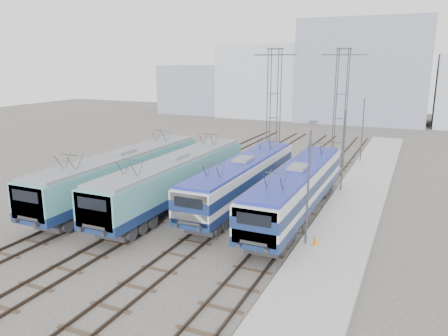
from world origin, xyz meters
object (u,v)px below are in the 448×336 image
locomotive_far_right (297,188)px  catenary_tower_west (274,102)px  locomotive_center_right (242,178)px  mast_rear (362,132)px  mast_front (308,191)px  safety_cone (316,240)px  locomotive_center_left (175,177)px  catenary_tower_east (341,103)px  mast_mid (343,153)px  locomotive_far_left (122,172)px

locomotive_far_right → catenary_tower_west: (-6.75, 15.30, 4.41)m
locomotive_center_right → mast_rear: 19.39m
locomotive_center_right → mast_front: bearing=-42.0°
catenary_tower_west → safety_cone: catenary_tower_west is taller
locomotive_center_left → catenary_tower_west: 17.31m
locomotive_center_right → catenary_tower_west: (-2.25, 14.28, 4.45)m
locomotive_center_left → mast_front: bearing=-17.4°
catenary_tower_east → mast_mid: catenary_tower_east is taller
catenary_tower_west → mast_mid: bearing=-42.9°
mast_mid → safety_cone: (0.60, -12.02, -2.92)m
mast_front → mast_rear: 24.00m
locomotive_center_left → safety_cone: (11.45, -3.42, -1.73)m
locomotive_center_left → catenary_tower_west: (2.25, 16.60, 4.34)m
locomotive_center_left → mast_rear: mast_rear is taller
locomotive_far_left → catenary_tower_east: (13.25, 19.05, 4.31)m
mast_mid → mast_front: bearing=-90.0°
mast_mid → safety_cone: mast_mid is taller
locomotive_center_right → safety_cone: bearing=-39.6°
safety_cone → mast_front: bearing=177.9°
locomotive_far_right → mast_mid: size_ratio=2.50×
locomotive_center_right → mast_mid: mast_mid is taller
locomotive_center_right → locomotive_far_right: bearing=-12.8°
catenary_tower_east → safety_cone: (2.70, -22.02, -6.06)m
locomotive_center_left → catenary_tower_east: catenary_tower_east is taller
locomotive_center_left → catenary_tower_east: size_ratio=1.55×
locomotive_far_left → catenary_tower_east: size_ratio=1.57×
locomotive_far_left → mast_front: size_ratio=2.68×
catenary_tower_east → mast_mid: (2.10, -10.00, -3.14)m
locomotive_far_right → mast_rear: size_ratio=2.50×
locomotive_far_left → locomotive_center_left: (4.50, 0.45, -0.03)m
mast_mid → locomotive_far_left: bearing=-149.5°
mast_rear → safety_cone: bearing=-88.6°
locomotive_center_right → mast_rear: mast_rear is taller
mast_front → safety_cone: bearing=-2.1°
catenary_tower_west → mast_mid: catenary_tower_west is taller
mast_front → catenary_tower_east: bearing=95.5°
mast_rear → safety_cone: 24.21m
safety_cone → catenary_tower_west: bearing=114.7°
locomotive_center_right → mast_rear: size_ratio=2.45×
catenary_tower_west → locomotive_far_left: bearing=-111.6°
locomotive_far_left → mast_front: 15.67m
catenary_tower_east → mast_front: size_ratio=1.71×
locomotive_far_right → safety_cone: bearing=-62.5°
locomotive_far_left → mast_mid: mast_mid is taller
locomotive_center_left → safety_cone: size_ratio=33.35×
catenary_tower_west → catenary_tower_east: size_ratio=1.00×
mast_rear → catenary_tower_east: bearing=-136.4°
locomotive_far_left → locomotive_center_left: size_ratio=1.01×
mast_front → mast_rear: same height
mast_front → catenary_tower_west: bearing=113.3°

